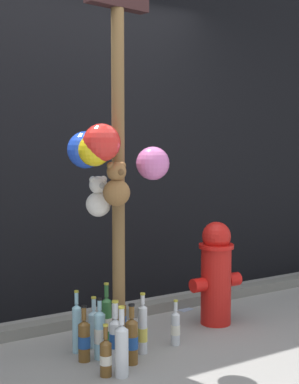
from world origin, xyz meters
name	(u,v)px	position (x,y,z in m)	size (l,w,h in m)	color
ground_plane	(159,367)	(0.00, 0.00, 0.00)	(14.00, 14.00, 0.00)	gray
building_wall	(62,119)	(0.00, 1.42, 1.52)	(10.00, 0.20, 3.04)	black
curb_strip	(90,319)	(0.00, 0.95, 0.04)	(8.00, 0.12, 0.08)	slate
memorial_post	(111,131)	(-0.18, 0.25, 1.41)	(0.59, 0.45, 2.50)	brown
fire_hydrant	(216,273)	(0.80, 0.46, 0.38)	(0.42, 0.26, 0.76)	red
bottle_0	(121,319)	(0.04, 0.55, 0.14)	(0.07, 0.07, 0.35)	brown
bottle_1	(115,339)	(-0.20, 0.18, 0.16)	(0.08, 0.08, 0.39)	silver
bottle_2	(100,334)	(-0.24, 0.31, 0.16)	(0.07, 0.07, 0.38)	#93CCE0
bottle_3	(77,327)	(-0.32, 0.48, 0.17)	(0.06, 0.06, 0.40)	#93CCE0
bottle_4	(122,349)	(-0.26, 0.00, 0.16)	(0.08, 0.08, 0.41)	silver
bottle_5	(107,319)	(-0.07, 0.54, 0.16)	(0.07, 0.07, 0.41)	#337038
bottle_6	(176,327)	(0.29, 0.26, 0.12)	(0.06, 0.06, 0.31)	silver
bottle_7	(94,327)	(-0.18, 0.51, 0.13)	(0.07, 0.07, 0.34)	#B2DBEA
bottle_8	(143,329)	(0.03, 0.25, 0.16)	(0.06, 0.06, 0.39)	silver
bottle_9	(106,357)	(-0.33, 0.06, 0.11)	(0.07, 0.07, 0.31)	brown
bottle_10	(132,340)	(-0.11, 0.13, 0.15)	(0.08, 0.08, 0.37)	brown
bottle_11	(84,340)	(-0.34, 0.32, 0.14)	(0.08, 0.08, 0.35)	brown
litter_0	(184,309)	(0.81, 0.88, 0.00)	(0.11, 0.12, 0.01)	#8C99B2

